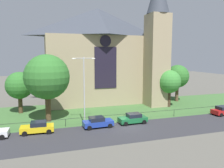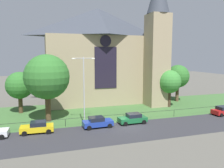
% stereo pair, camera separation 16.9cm
% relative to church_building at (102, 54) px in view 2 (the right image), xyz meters
% --- Properties ---
extents(ground, '(160.00, 160.00, 0.00)m').
position_rel_church_building_xyz_m(ground, '(-1.10, -8.13, -10.27)').
color(ground, '#56544C').
extents(road_asphalt, '(120.00, 8.00, 0.01)m').
position_rel_church_building_xyz_m(road_asphalt, '(-1.10, -20.13, -10.27)').
color(road_asphalt, '#2D2D33').
rests_on(road_asphalt, ground).
extents(grass_verge, '(120.00, 20.00, 0.01)m').
position_rel_church_building_xyz_m(grass_verge, '(-1.10, -10.13, -10.27)').
color(grass_verge, '#3D6633').
rests_on(grass_verge, ground).
extents(church_building, '(23.20, 16.20, 26.00)m').
position_rel_church_building_xyz_m(church_building, '(0.00, 0.00, 0.00)').
color(church_building, tan).
rests_on(church_building, ground).
extents(iron_railing, '(35.66, 0.07, 1.13)m').
position_rel_church_building_xyz_m(iron_railing, '(-0.77, -15.63, -9.29)').
color(iron_railing, black).
rests_on(iron_railing, ground).
extents(tree_left_far, '(4.72, 4.72, 7.26)m').
position_rel_church_building_xyz_m(tree_left_far, '(-16.39, -5.55, -5.42)').
color(tree_left_far, '#4C3823').
rests_on(tree_left_far, ground).
extents(tree_right_far, '(4.96, 4.96, 8.02)m').
position_rel_church_building_xyz_m(tree_right_far, '(15.70, -5.04, -4.79)').
color(tree_right_far, brown).
rests_on(tree_right_far, ground).
extents(tree_right_near, '(4.54, 4.54, 7.26)m').
position_rel_church_building_xyz_m(tree_right_near, '(11.09, -9.16, -5.35)').
color(tree_right_near, '#423021').
rests_on(tree_right_near, ground).
extents(tree_left_near, '(6.81, 6.81, 10.28)m').
position_rel_church_building_xyz_m(tree_left_near, '(-11.89, -12.13, -3.44)').
color(tree_left_near, '#4C3823').
rests_on(tree_left_near, ground).
extents(streetlamp_near, '(3.37, 0.26, 9.89)m').
position_rel_church_building_xyz_m(streetlamp_near, '(-6.93, -15.73, -4.14)').
color(streetlamp_near, '#B2B2B7').
rests_on(streetlamp_near, ground).
extents(parked_car_yellow, '(4.28, 2.18, 1.51)m').
position_rel_church_building_xyz_m(parked_car_yellow, '(-13.43, -17.16, -9.53)').
color(parked_car_yellow, gold).
rests_on(parked_car_yellow, ground).
extents(parked_car_blue, '(4.26, 2.15, 1.51)m').
position_rel_church_building_xyz_m(parked_car_blue, '(-5.38, -17.34, -9.53)').
color(parked_car_blue, '#1E3899').
rests_on(parked_car_blue, ground).
extents(parked_car_green, '(4.23, 2.09, 1.51)m').
position_rel_church_building_xyz_m(parked_car_green, '(0.07, -17.13, -9.53)').
color(parked_car_green, '#196033').
rests_on(parked_car_green, ground).
extents(parked_car_red, '(4.27, 2.17, 1.51)m').
position_rel_church_building_xyz_m(parked_car_red, '(16.74, -17.37, -9.53)').
color(parked_car_red, '#B21919').
rests_on(parked_car_red, ground).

